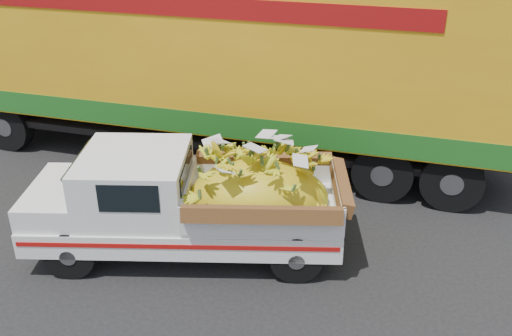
# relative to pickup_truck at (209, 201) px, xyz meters

# --- Properties ---
(ground) EXTENTS (100.00, 100.00, 0.00)m
(ground) POSITION_rel_pickup_truck_xyz_m (-0.27, -0.78, -0.89)
(ground) COLOR black
(ground) RESTS_ON ground
(curb) EXTENTS (60.00, 0.25, 0.15)m
(curb) POSITION_rel_pickup_truck_xyz_m (-0.27, 5.98, -0.81)
(curb) COLOR gray
(curb) RESTS_ON ground
(sidewalk) EXTENTS (60.00, 4.00, 0.14)m
(sidewalk) POSITION_rel_pickup_truck_xyz_m (-0.27, 8.08, -0.82)
(sidewalk) COLOR gray
(sidewalk) RESTS_ON ground
(pickup_truck) EXTENTS (4.90, 2.31, 1.65)m
(pickup_truck) POSITION_rel_pickup_truck_xyz_m (0.00, 0.00, 0.00)
(pickup_truck) COLOR black
(pickup_truck) RESTS_ON ground
(semi_trailer) EXTENTS (12.05, 4.03, 3.80)m
(semi_trailer) POSITION_rel_pickup_truck_xyz_m (-0.58, 3.53, 1.23)
(semi_trailer) COLOR black
(semi_trailer) RESTS_ON ground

